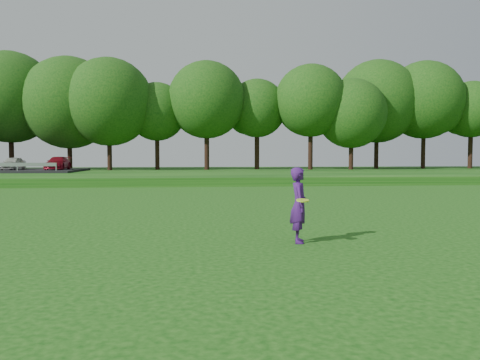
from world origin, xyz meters
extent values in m
plane|color=#0F440D|center=(0.00, 0.00, 0.00)|extent=(140.00, 140.00, 0.00)
cube|color=#0F440D|center=(0.00, 34.00, 0.30)|extent=(130.00, 30.00, 0.60)
cube|color=gray|center=(0.00, 20.00, 0.02)|extent=(130.00, 1.60, 0.04)
imported|color=silver|center=(-18.00, 33.00, 1.38)|extent=(1.42, 3.52, 1.20)
imported|color=maroon|center=(-14.00, 33.00, 1.38)|extent=(1.68, 4.14, 1.20)
imported|color=#441769|center=(0.93, -1.22, 0.90)|extent=(0.53, 0.72, 1.80)
cylinder|color=#B8E023|center=(0.91, -1.66, 1.06)|extent=(0.29, 0.29, 0.06)
camera|label=1|loc=(-1.63, -12.12, 2.08)|focal=35.00mm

